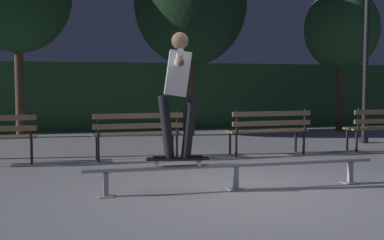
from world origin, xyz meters
TOP-DOWN VIEW (x-y plane):
  - ground_plane at (0.00, 0.00)m, footprint 90.00×90.00m
  - hedge_backdrop at (0.00, 9.25)m, footprint 24.00×1.20m
  - grind_rail at (-0.00, 0.25)m, footprint 3.89×0.18m
  - skateboard at (-0.77, 0.25)m, footprint 0.80×0.33m
  - skateboarder at (-0.76, 0.24)m, footprint 0.63×1.39m
  - park_bench_left_center at (-0.89, 3.02)m, footprint 1.62×0.49m
  - park_bench_right_center at (1.63, 3.02)m, footprint 1.62×0.49m
  - park_bench_rightmost at (4.15, 3.02)m, footprint 1.62×0.49m
  - tree_behind_benches at (1.03, 6.88)m, footprint 2.93×2.93m
  - tree_far_right at (5.50, 7.00)m, footprint 2.11×2.11m
  - lamp_post_right at (4.52, 4.29)m, footprint 0.32×0.32m

SIDE VIEW (x-z plane):
  - ground_plane at x=0.00m, z-range 0.00..0.00m
  - grind_rail at x=0.00m, z-range 0.09..0.44m
  - skateboard at x=-0.77m, z-range 0.38..0.47m
  - park_bench_left_center at x=-0.89m, z-range 0.10..0.98m
  - park_bench_right_center at x=1.63m, z-range 0.10..0.98m
  - park_bench_rightmost at x=4.15m, z-range 0.10..0.98m
  - hedge_backdrop at x=0.00m, z-range 0.00..1.98m
  - skateboarder at x=-0.76m, z-range 0.58..2.14m
  - lamp_post_right at x=4.52m, z-range 0.53..4.43m
  - tree_far_right at x=5.50m, z-range 0.86..4.95m
  - tree_behind_benches at x=1.03m, z-range 0.91..5.97m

